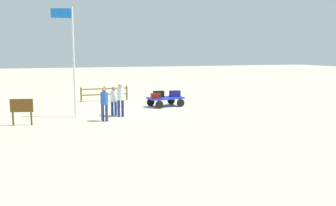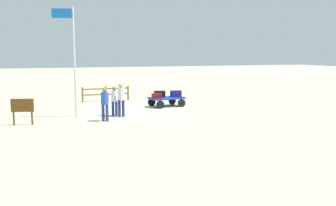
{
  "view_description": "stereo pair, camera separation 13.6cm",
  "coord_description": "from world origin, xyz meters",
  "views": [
    {
      "loc": [
        5.06,
        20.53,
        3.31
      ],
      "look_at": [
        -0.06,
        6.0,
        1.17
      ],
      "focal_mm": 39.27,
      "sensor_mm": 36.0,
      "label": 1
    },
    {
      "loc": [
        4.93,
        20.58,
        3.31
      ],
      "look_at": [
        -0.06,
        6.0,
        1.17
      ],
      "focal_mm": 39.27,
      "sensor_mm": 36.0,
      "label": 2
    }
  ],
  "objects": [
    {
      "name": "ground_plane",
      "position": [
        0.0,
        0.0,
        0.0
      ],
      "size": [
        120.0,
        120.0,
        0.0
      ],
      "primitive_type": "plane",
      "color": "#B3B091"
    },
    {
      "name": "luggage_cart",
      "position": [
        -2.16,
        -0.51,
        0.44
      ],
      "size": [
        2.25,
        1.6,
        0.57
      ],
      "color": "#1933C3",
      "rests_on": "ground"
    },
    {
      "name": "suitcase_maroon",
      "position": [
        -1.8,
        -0.69,
        0.76
      ],
      "size": [
        0.63,
        0.39,
        0.38
      ],
      "color": "black",
      "rests_on": "luggage_cart"
    },
    {
      "name": "suitcase_olive",
      "position": [
        -2.8,
        -0.53,
        0.76
      ],
      "size": [
        0.64,
        0.39,
        0.38
      ],
      "color": "navy",
      "rests_on": "luggage_cart"
    },
    {
      "name": "suitcase_navy",
      "position": [
        -1.46,
        -0.19,
        0.72
      ],
      "size": [
        0.62,
        0.43,
        0.3
      ],
      "color": "maroon",
      "rests_on": "luggage_cart"
    },
    {
      "name": "worker_lead",
      "position": [
        1.17,
        2.14,
        1.02
      ],
      "size": [
        0.34,
        0.34,
        1.74
      ],
      "color": "navy",
      "rests_on": "ground"
    },
    {
      "name": "worker_trailing",
      "position": [
        2.16,
        3.12,
        0.95
      ],
      "size": [
        0.49,
        0.49,
        1.61
      ],
      "color": "navy",
      "rests_on": "ground"
    },
    {
      "name": "worker_supervisor",
      "position": [
        1.44,
        1.72,
        0.88
      ],
      "size": [
        0.47,
        0.47,
        1.53
      ],
      "color": "navy",
      "rests_on": "ground"
    },
    {
      "name": "flagpole",
      "position": [
        3.48,
        1.51,
        3.23
      ],
      "size": [
        1.05,
        0.23,
        5.52
      ],
      "color": "silver",
      "rests_on": "ground"
    },
    {
      "name": "signboard",
      "position": [
        5.86,
        2.86,
        0.81
      ],
      "size": [
        0.99,
        0.29,
        1.21
      ],
      "color": "#4C3319",
      "rests_on": "ground"
    },
    {
      "name": "wooden_fence",
      "position": [
        0.9,
        -4.35,
        0.56
      ],
      "size": [
        3.24,
        0.16,
        0.98
      ],
      "color": "brown",
      "rests_on": "ground"
    }
  ]
}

